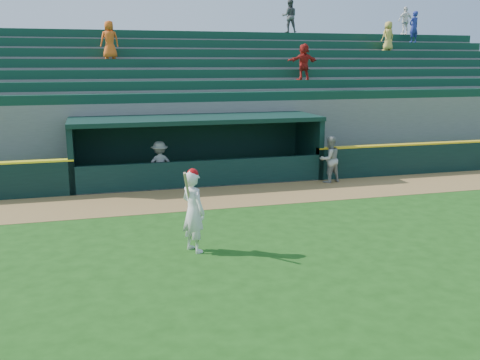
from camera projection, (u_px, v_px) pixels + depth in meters
The scene contains 7 objects.
ground at pixel (257, 243), 13.49m from camera, with size 120.00×120.00×0.00m, color #1A4812.
warning_track at pixel (214, 197), 18.09m from camera, with size 40.00×3.00×0.01m, color olive.
dugout_player_front at pixel (329, 159), 20.21m from camera, with size 0.86×0.67×1.78m, color #9F9E99.
dugout_player_inside at pixel (160, 164), 19.50m from camera, with size 1.08×0.62×1.68m, color gray.
dugout at pixel (196, 145), 20.72m from camera, with size 9.40×2.80×2.46m.
stands at pixel (177, 108), 24.81m from camera, with size 34.50×6.25×7.61m.
batter_at_plate at pixel (193, 210), 12.73m from camera, with size 0.75×0.90×2.05m.
Camera 1 is at (-3.87, -12.24, 4.45)m, focal length 40.00 mm.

